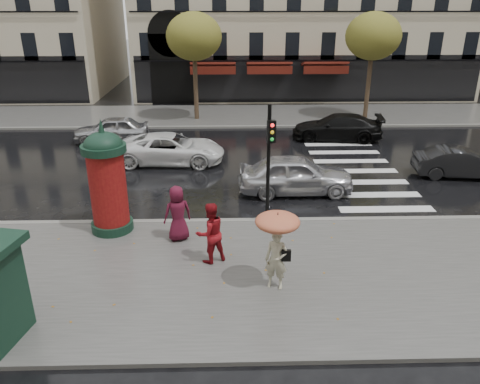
{
  "coord_description": "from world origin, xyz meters",
  "views": [
    {
      "loc": [
        0.02,
        -11.92,
        7.46
      ],
      "look_at": [
        0.37,
        1.5,
        1.82
      ],
      "focal_mm": 35.0,
      "sensor_mm": 36.0,
      "label": 1
    }
  ],
  "objects_px": {
    "woman_red": "(210,233)",
    "car_silver": "(296,174)",
    "traffic_light": "(269,154)",
    "car_darkgrey": "(461,163)",
    "woman_umbrella": "(277,239)",
    "car_black": "(337,127)",
    "man_burgundy": "(178,213)",
    "car_white": "(171,149)",
    "car_far_silver": "(111,129)",
    "morris_column": "(107,179)"
  },
  "relations": [
    {
      "from": "woman_red",
      "to": "car_silver",
      "type": "xyz_separation_m",
      "value": [
        3.27,
        5.51,
        -0.27
      ]
    },
    {
      "from": "traffic_light",
      "to": "car_darkgrey",
      "type": "distance_m",
      "value": 10.28
    },
    {
      "from": "woman_umbrella",
      "to": "car_black",
      "type": "bearing_deg",
      "value": 71.61
    },
    {
      "from": "man_burgundy",
      "to": "car_darkgrey",
      "type": "relative_size",
      "value": 0.46
    },
    {
      "from": "woman_red",
      "to": "car_white",
      "type": "height_order",
      "value": "woman_red"
    },
    {
      "from": "woman_umbrella",
      "to": "car_black",
      "type": "xyz_separation_m",
      "value": [
        4.83,
        14.54,
        -0.9
      ]
    },
    {
      "from": "traffic_light",
      "to": "car_far_silver",
      "type": "xyz_separation_m",
      "value": [
        -7.76,
        10.54,
        -1.95
      ]
    },
    {
      "from": "traffic_light",
      "to": "car_silver",
      "type": "xyz_separation_m",
      "value": [
        1.37,
        3.03,
        -1.86
      ]
    },
    {
      "from": "woman_red",
      "to": "car_black",
      "type": "height_order",
      "value": "woman_red"
    },
    {
      "from": "traffic_light",
      "to": "car_far_silver",
      "type": "bearing_deg",
      "value": 126.37
    },
    {
      "from": "traffic_light",
      "to": "car_darkgrey",
      "type": "xyz_separation_m",
      "value": [
        8.94,
        4.66,
        -1.99
      ]
    },
    {
      "from": "woman_umbrella",
      "to": "car_white",
      "type": "bearing_deg",
      "value": 110.33
    },
    {
      "from": "car_silver",
      "to": "morris_column",
      "type": "bearing_deg",
      "value": 115.94
    },
    {
      "from": "woman_umbrella",
      "to": "traffic_light",
      "type": "xyz_separation_m",
      "value": [
        0.1,
        3.88,
        1.04
      ]
    },
    {
      "from": "man_burgundy",
      "to": "car_far_silver",
      "type": "relative_size",
      "value": 0.45
    },
    {
      "from": "car_silver",
      "to": "traffic_light",
      "type": "bearing_deg",
      "value": 154.96
    },
    {
      "from": "woman_red",
      "to": "man_burgundy",
      "type": "relative_size",
      "value": 1.02
    },
    {
      "from": "car_far_silver",
      "to": "car_silver",
      "type": "bearing_deg",
      "value": 44.8
    },
    {
      "from": "woman_red",
      "to": "car_far_silver",
      "type": "xyz_separation_m",
      "value": [
        -5.86,
        13.01,
        -0.36
      ]
    },
    {
      "from": "woman_umbrella",
      "to": "morris_column",
      "type": "distance_m",
      "value": 6.32
    },
    {
      "from": "car_white",
      "to": "car_black",
      "type": "bearing_deg",
      "value": -63.86
    },
    {
      "from": "woman_red",
      "to": "car_silver",
      "type": "distance_m",
      "value": 6.41
    },
    {
      "from": "man_burgundy",
      "to": "car_black",
      "type": "height_order",
      "value": "man_burgundy"
    },
    {
      "from": "car_black",
      "to": "woman_umbrella",
      "type": "bearing_deg",
      "value": -10.4
    },
    {
      "from": "woman_red",
      "to": "car_white",
      "type": "relative_size",
      "value": 0.37
    },
    {
      "from": "woman_umbrella",
      "to": "car_silver",
      "type": "relative_size",
      "value": 0.49
    },
    {
      "from": "car_black",
      "to": "man_burgundy",
      "type": "bearing_deg",
      "value": -25.39
    },
    {
      "from": "car_silver",
      "to": "car_darkgrey",
      "type": "height_order",
      "value": "car_silver"
    },
    {
      "from": "woman_red",
      "to": "morris_column",
      "type": "height_order",
      "value": "morris_column"
    },
    {
      "from": "man_burgundy",
      "to": "woman_red",
      "type": "bearing_deg",
      "value": 105.82
    },
    {
      "from": "car_darkgrey",
      "to": "car_white",
      "type": "relative_size",
      "value": 0.78
    },
    {
      "from": "car_far_silver",
      "to": "woman_umbrella",
      "type": "bearing_deg",
      "value": 22.21
    },
    {
      "from": "car_darkgrey",
      "to": "car_white",
      "type": "xyz_separation_m",
      "value": [
        -13.03,
        2.24,
        0.05
      ]
    },
    {
      "from": "car_silver",
      "to": "car_far_silver",
      "type": "xyz_separation_m",
      "value": [
        -9.13,
        7.51,
        -0.09
      ]
    },
    {
      "from": "woman_umbrella",
      "to": "morris_column",
      "type": "bearing_deg",
      "value": 145.69
    },
    {
      "from": "woman_umbrella",
      "to": "woman_red",
      "type": "distance_m",
      "value": 2.35
    },
    {
      "from": "traffic_light",
      "to": "woman_red",
      "type": "bearing_deg",
      "value": -127.59
    },
    {
      "from": "car_far_silver",
      "to": "car_white",
      "type": "bearing_deg",
      "value": 39.47
    },
    {
      "from": "car_silver",
      "to": "car_black",
      "type": "bearing_deg",
      "value": -24.53
    },
    {
      "from": "woman_umbrella",
      "to": "traffic_light",
      "type": "distance_m",
      "value": 4.02
    },
    {
      "from": "car_darkgrey",
      "to": "morris_column",
      "type": "bearing_deg",
      "value": 116.19
    },
    {
      "from": "man_burgundy",
      "to": "morris_column",
      "type": "relative_size",
      "value": 0.48
    },
    {
      "from": "man_burgundy",
      "to": "car_silver",
      "type": "distance_m",
      "value": 6.0
    },
    {
      "from": "car_darkgrey",
      "to": "car_far_silver",
      "type": "bearing_deg",
      "value": 77.53
    },
    {
      "from": "man_burgundy",
      "to": "traffic_light",
      "type": "relative_size",
      "value": 0.44
    },
    {
      "from": "woman_umbrella",
      "to": "car_black",
      "type": "relative_size",
      "value": 0.46
    },
    {
      "from": "woman_red",
      "to": "car_far_silver",
      "type": "distance_m",
      "value": 14.28
    },
    {
      "from": "traffic_light",
      "to": "car_silver",
      "type": "relative_size",
      "value": 0.9
    },
    {
      "from": "car_darkgrey",
      "to": "car_black",
      "type": "height_order",
      "value": "car_black"
    },
    {
      "from": "morris_column",
      "to": "car_white",
      "type": "relative_size",
      "value": 0.76
    }
  ]
}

